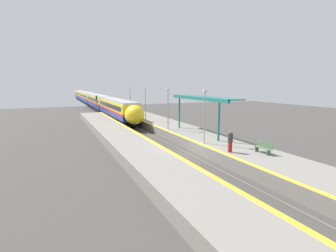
% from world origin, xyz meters
% --- Properties ---
extents(ground_plane, '(120.00, 120.00, 0.00)m').
position_xyz_m(ground_plane, '(0.00, 0.00, 0.00)').
color(ground_plane, '#423F3D').
extents(rail_left, '(0.08, 90.00, 0.15)m').
position_xyz_m(rail_left, '(-0.72, 0.00, 0.07)').
color(rail_left, slate).
rests_on(rail_left, ground_plane).
extents(rail_right, '(0.08, 90.00, 0.15)m').
position_xyz_m(rail_right, '(0.72, 0.00, 0.07)').
color(rail_right, slate).
rests_on(rail_right, ground_plane).
extents(train, '(2.84, 83.64, 3.81)m').
position_xyz_m(train, '(0.00, 55.00, 2.18)').
color(train, black).
rests_on(train, ground_plane).
extents(platform_right, '(4.97, 64.00, 1.02)m').
position_xyz_m(platform_right, '(4.17, 0.00, 0.50)').
color(platform_right, gray).
rests_on(platform_right, ground_plane).
extents(platform_left, '(4.06, 64.00, 1.02)m').
position_xyz_m(platform_left, '(-3.72, 0.00, 0.50)').
color(platform_left, gray).
rests_on(platform_left, ground_plane).
extents(platform_bench, '(0.44, 1.73, 0.89)m').
position_xyz_m(platform_bench, '(4.87, -4.85, 1.49)').
color(platform_bench, '#4C6B4C').
rests_on(platform_bench, platform_right).
extents(person_waiting, '(0.36, 0.23, 1.77)m').
position_xyz_m(person_waiting, '(2.60, -3.49, 1.93)').
color(person_waiting, maroon).
rests_on(person_waiting, platform_right).
extents(railway_signal, '(0.28, 0.28, 4.28)m').
position_xyz_m(railway_signal, '(-2.43, 32.63, 2.62)').
color(railway_signal, '#59595E').
rests_on(railway_signal, ground_plane).
extents(lamppost_near, '(0.36, 0.20, 5.03)m').
position_xyz_m(lamppost_near, '(2.36, 0.16, 3.91)').
color(lamppost_near, '#9E9EA3').
rests_on(lamppost_near, platform_right).
extents(lamppost_mid, '(0.36, 0.20, 5.03)m').
position_xyz_m(lamppost_mid, '(2.36, 8.56, 3.91)').
color(lamppost_mid, '#9E9EA3').
rests_on(lamppost_mid, platform_right).
extents(lamppost_far, '(0.36, 0.20, 5.03)m').
position_xyz_m(lamppost_far, '(2.36, 16.95, 3.91)').
color(lamppost_far, '#9E9EA3').
rests_on(lamppost_far, platform_right).
extents(lamppost_farthest, '(0.36, 0.20, 5.03)m').
position_xyz_m(lamppost_farthest, '(2.36, 25.35, 3.91)').
color(lamppost_farthest, '#9E9EA3').
rests_on(lamppost_farthest, platform_right).
extents(station_canopy, '(2.02, 11.66, 4.13)m').
position_xyz_m(station_canopy, '(4.77, 4.81, 4.86)').
color(station_canopy, '#1E6B66').
rests_on(station_canopy, platform_right).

